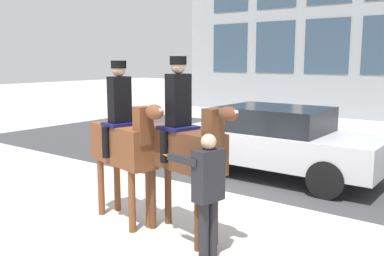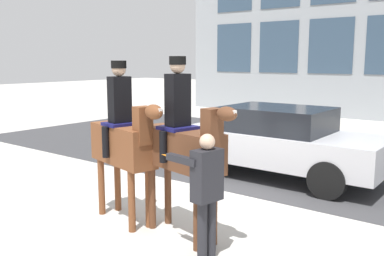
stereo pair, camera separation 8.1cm
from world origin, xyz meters
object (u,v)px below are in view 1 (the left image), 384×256
street_car_near_lane (278,140)px  pedestrian_bystander (207,187)px  mounted_horse_lead (124,140)px  mounted_horse_companion (183,144)px

street_car_near_lane → pedestrian_bystander: bearing=-76.2°
mounted_horse_lead → street_car_near_lane: bearing=92.3°
mounted_horse_lead → pedestrian_bystander: bearing=3.2°
mounted_horse_companion → pedestrian_bystander: (0.71, -0.42, -0.41)m
mounted_horse_companion → street_car_near_lane: (-0.34, 3.87, -0.56)m
pedestrian_bystander → street_car_near_lane: (-1.05, 4.29, -0.16)m
mounted_horse_companion → pedestrian_bystander: 0.92m
mounted_horse_lead → pedestrian_bystander: mounted_horse_lead is taller
mounted_horse_lead → mounted_horse_companion: (1.13, 0.08, 0.05)m
mounted_horse_lead → mounted_horse_companion: bearing=17.6°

